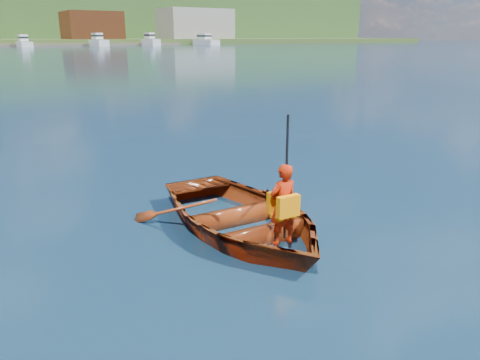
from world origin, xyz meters
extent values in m
plane|color=#0D253A|center=(0.00, 0.00, 0.00)|extent=(600.00, 600.00, 0.00)
imported|color=#67310E|center=(0.58, 0.98, 0.24)|extent=(2.85, 3.88, 0.78)
imported|color=#BB2006|center=(0.69, 0.07, 0.68)|extent=(0.44, 0.30, 1.17)
cube|color=orange|center=(0.69, -0.05, 0.70)|extent=(0.34, 0.11, 0.30)
cube|color=orange|center=(0.70, 0.19, 0.70)|extent=(0.34, 0.09, 0.30)
cube|color=orange|center=(0.69, 0.07, 0.52)|extent=(0.31, 0.23, 0.05)
cylinder|color=black|center=(0.85, 0.22, 1.00)|extent=(0.04, 0.04, 1.80)
cube|color=brown|center=(45.00, 165.00, 6.50)|extent=(18.00, 16.00, 9.00)
cube|color=gray|center=(85.00, 165.00, 7.50)|extent=(26.00, 16.00, 11.00)
cube|color=silver|center=(19.39, 143.00, 0.64)|extent=(2.97, 10.61, 1.61)
cube|color=silver|center=(19.39, 144.06, 2.51)|extent=(2.08, 4.77, 1.80)
cube|color=black|center=(19.39, 144.06, 2.61)|extent=(2.14, 4.99, 0.50)
cube|color=silver|center=(40.36, 143.00, 0.84)|extent=(3.10, 11.08, 2.10)
cube|color=silver|center=(40.36, 144.11, 3.00)|extent=(2.17, 4.99, 1.80)
cube|color=black|center=(40.36, 144.11, 3.10)|extent=(2.23, 5.21, 0.50)
cube|color=silver|center=(57.24, 143.00, 0.91)|extent=(2.70, 9.65, 2.28)
cube|color=silver|center=(57.24, 143.96, 3.18)|extent=(1.89, 4.34, 1.80)
cube|color=black|center=(57.24, 143.96, 3.28)|extent=(1.95, 4.54, 0.50)
cube|color=silver|center=(77.43, 143.00, 0.82)|extent=(3.62, 12.94, 2.05)
cube|color=silver|center=(77.43, 144.29, 2.95)|extent=(2.54, 5.82, 1.80)
cube|color=black|center=(77.43, 144.29, 3.05)|extent=(2.61, 6.08, 0.50)
cylinder|color=#382314|center=(40.99, 235.87, 13.17)|extent=(0.80, 0.80, 4.00)
sphere|color=#2A5619|center=(40.99, 235.87, 18.50)|extent=(7.46, 7.46, 7.46)
cylinder|color=#382314|center=(55.88, 238.80, 13.11)|extent=(0.80, 0.80, 2.69)
sphere|color=#2A5619|center=(55.88, 238.80, 16.70)|extent=(5.03, 5.03, 5.03)
cylinder|color=#382314|center=(50.63, 205.95, 6.54)|extent=(0.80, 0.80, 2.71)
sphere|color=#2A5619|center=(50.63, 205.95, 10.15)|extent=(5.05, 5.05, 5.05)
cylinder|color=#382314|center=(108.99, 211.40, 7.88)|extent=(0.80, 0.80, 3.20)
sphere|color=#2A5619|center=(108.99, 211.40, 12.15)|extent=(5.97, 5.97, 5.97)
cylinder|color=#382314|center=(52.08, 245.20, 14.39)|extent=(0.80, 0.80, 2.70)
sphere|color=#2A5619|center=(52.08, 245.20, 17.99)|extent=(5.04, 5.04, 5.04)
cylinder|color=#382314|center=(108.44, 221.76, 10.12)|extent=(0.80, 0.80, 3.53)
sphere|color=#2A5619|center=(108.44, 221.76, 14.82)|extent=(6.59, 6.59, 6.59)
cylinder|color=#382314|center=(147.71, 256.68, 17.16)|extent=(0.80, 0.80, 3.64)
sphere|color=#2A5619|center=(147.71, 256.68, 22.01)|extent=(6.79, 6.79, 6.79)
cylinder|color=#382314|center=(99.38, 249.77, 15.19)|extent=(0.80, 0.80, 2.47)
sphere|color=#2A5619|center=(99.38, 249.77, 18.49)|extent=(4.62, 4.62, 4.62)
cylinder|color=#382314|center=(41.48, 248.91, 15.72)|extent=(0.80, 0.80, 3.87)
cylinder|color=#382314|center=(42.31, 213.75, 8.50)|extent=(0.80, 0.80, 3.50)
sphere|color=#2A5619|center=(42.31, 213.75, 13.16)|extent=(6.53, 6.53, 6.53)
cylinder|color=#382314|center=(51.71, 245.75, 14.47)|extent=(0.80, 0.80, 2.64)
sphere|color=#2A5619|center=(51.71, 245.75, 18.00)|extent=(4.94, 4.94, 4.94)
camera|label=1|loc=(-3.07, -4.71, 2.91)|focal=35.00mm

